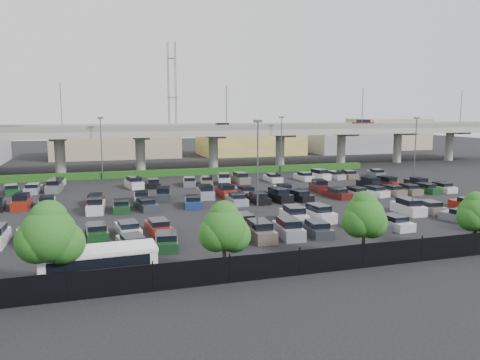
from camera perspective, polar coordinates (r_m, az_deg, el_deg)
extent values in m
plane|color=black|center=(59.91, -0.42, -2.41)|extent=(280.00, 280.00, 0.00)
cube|color=gray|center=(90.04, -6.40, 5.79)|extent=(150.00, 13.00, 1.10)
cube|color=slate|center=(83.87, -5.59, 6.34)|extent=(150.00, 0.50, 1.00)
cube|color=slate|center=(96.14, -7.12, 6.57)|extent=(150.00, 0.50, 1.00)
cylinder|color=gray|center=(88.84, -21.09, 2.73)|extent=(1.80, 1.80, 6.70)
cube|color=slate|center=(88.62, -21.20, 4.76)|extent=(2.60, 9.75, 0.50)
cylinder|color=gray|center=(89.02, -12.06, 3.12)|extent=(1.80, 1.80, 6.70)
cube|color=slate|center=(88.80, -12.12, 5.14)|extent=(2.60, 9.75, 0.50)
cylinder|color=gray|center=(91.37, -3.27, 3.42)|extent=(1.80, 1.80, 6.70)
cube|color=slate|center=(91.16, -3.29, 5.39)|extent=(2.60, 9.75, 0.50)
cylinder|color=gray|center=(95.73, 4.90, 3.63)|extent=(1.80, 1.80, 6.70)
cube|color=slate|center=(95.53, 4.92, 5.51)|extent=(2.60, 9.75, 0.50)
cylinder|color=gray|center=(101.85, 12.23, 3.75)|extent=(1.80, 1.80, 6.70)
cube|color=slate|center=(101.65, 12.28, 5.52)|extent=(2.60, 9.75, 0.50)
cylinder|color=gray|center=(109.42, 18.63, 3.81)|extent=(1.80, 1.80, 6.70)
cube|color=slate|center=(109.24, 18.71, 5.46)|extent=(2.60, 9.75, 0.50)
cylinder|color=gray|center=(118.17, 24.15, 3.82)|extent=(1.80, 1.80, 6.70)
cube|color=slate|center=(118.00, 24.25, 5.34)|extent=(2.60, 9.75, 0.50)
cube|color=#685D51|center=(88.44, -2.19, 6.42)|extent=(4.40, 1.82, 0.82)
cube|color=black|center=(88.42, -2.19, 6.83)|extent=(2.30, 1.60, 0.50)
cube|color=#4C1514|center=(107.75, 14.78, 6.56)|extent=(4.40, 1.82, 1.05)
cube|color=black|center=(107.73, 14.80, 6.99)|extent=(2.60, 1.60, 0.65)
cylinder|color=#4E4E53|center=(82.35, -20.96, 8.23)|extent=(0.14, 0.14, 8.00)
cylinder|color=#4E4E53|center=(85.40, -1.65, 8.76)|extent=(0.14, 0.14, 8.00)
cylinder|color=#4E4E53|center=(96.81, 14.70, 8.45)|extent=(0.14, 0.14, 8.00)
cylinder|color=#4E4E53|center=(111.37, 25.33, 7.88)|extent=(0.14, 0.14, 8.00)
cube|color=#173E12|center=(83.77, -5.41, 1.02)|extent=(66.00, 1.60, 1.10)
cube|color=black|center=(34.65, 13.38, -9.15)|extent=(70.00, 0.06, 1.80)
cylinder|color=black|center=(30.14, -20.28, -11.94)|extent=(0.10, 0.10, 2.00)
cylinder|color=black|center=(30.24, -10.59, -11.48)|extent=(0.10, 0.10, 2.00)
cylinder|color=black|center=(31.16, -1.26, -10.73)|extent=(0.10, 0.10, 2.00)
cylinder|color=black|center=(32.82, 7.28, -9.80)|extent=(0.10, 0.10, 2.00)
cylinder|color=black|center=(35.13, 14.80, -8.79)|extent=(0.10, 0.10, 2.00)
cylinder|color=black|center=(37.95, 21.28, -7.80)|extent=(0.10, 0.10, 2.00)
cylinder|color=black|center=(41.19, 26.76, -6.88)|extent=(0.10, 0.10, 2.00)
cylinder|color=#332316|center=(31.65, -21.99, -10.88)|extent=(0.26, 0.26, 2.18)
sphere|color=#1D4B14|center=(30.90, -22.26, -6.20)|extent=(3.39, 3.39, 3.39)
sphere|color=#1D4B14|center=(31.08, -20.73, -7.18)|extent=(2.67, 2.67, 2.67)
sphere|color=#1D4B14|center=(30.98, -23.47, -6.92)|extent=(2.67, 2.67, 2.67)
sphere|color=#1D4B14|center=(30.79, -22.27, -4.39)|extent=(2.30, 2.30, 2.30)
cylinder|color=#332316|center=(32.38, -1.92, -10.03)|extent=(0.26, 0.26, 1.96)
sphere|color=#1D4B14|center=(31.71, -1.94, -5.93)|extent=(3.04, 3.04, 3.04)
sphere|color=#1D4B14|center=(32.12, -0.76, -6.74)|extent=(2.39, 2.39, 2.39)
sphere|color=#1D4B14|center=(31.57, -2.96, -6.61)|extent=(2.39, 2.39, 2.39)
sphere|color=#1D4B14|center=(31.63, -1.94, -4.35)|extent=(2.06, 2.06, 2.06)
cylinder|color=#332316|center=(36.95, 14.79, -7.96)|extent=(0.26, 0.26, 1.97)
sphere|color=#1D4B14|center=(36.36, 14.93, -4.31)|extent=(3.07, 3.07, 3.07)
sphere|color=#1D4B14|center=(36.94, 15.76, -5.02)|extent=(2.41, 2.41, 2.41)
sphere|color=#1D4B14|center=(36.05, 14.17, -4.93)|extent=(2.41, 2.41, 2.41)
sphere|color=#1D4B14|center=(36.30, 14.94, -2.92)|extent=(2.08, 2.08, 2.08)
cylinder|color=#332316|center=(42.71, 26.62, -6.49)|extent=(0.26, 0.26, 1.80)
sphere|color=#1D4B14|center=(42.24, 26.82, -3.61)|extent=(2.79, 2.79, 2.79)
sphere|color=#1D4B14|center=(41.86, 26.32, -4.10)|extent=(2.19, 2.19, 2.19)
sphere|color=#1D4B14|center=(42.20, 26.81, -2.51)|extent=(1.89, 1.89, 1.89)
cube|color=white|center=(32.47, -16.78, -10.18)|extent=(7.38, 2.70, 2.13)
cube|color=black|center=(32.32, -16.81, -9.33)|extent=(6.37, 2.72, 0.96)
cube|color=white|center=(32.12, -16.87, -8.17)|extent=(7.49, 2.80, 0.25)
cube|color=maroon|center=(39.41, -21.04, -8.09)|extent=(1.96, 4.46, 0.82)
cube|color=black|center=(39.05, -21.10, -7.28)|extent=(1.68, 2.35, 0.50)
cube|color=#8C8FA1|center=(39.40, -12.96, -7.74)|extent=(2.50, 4.63, 0.82)
cube|color=black|center=(39.04, -12.97, -6.93)|extent=(1.95, 2.53, 0.50)
cube|color=#163F1D|center=(39.68, -8.97, -7.51)|extent=(2.37, 4.60, 0.82)
cube|color=black|center=(39.32, -8.95, -6.71)|extent=(1.89, 2.49, 0.50)
cube|color=black|center=(40.79, -1.25, -6.97)|extent=(2.42, 4.61, 0.82)
cube|color=black|center=(40.44, -1.17, -6.18)|extent=(1.91, 2.50, 0.50)
cube|color=#685D51|center=(41.58, 2.42, -6.51)|extent=(1.87, 4.42, 1.05)
cube|color=black|center=(41.38, 2.42, -5.42)|extent=(1.63, 2.62, 0.65)
cube|color=#8C8FA1|center=(42.56, 5.92, -6.20)|extent=(2.18, 4.53, 1.05)
cube|color=black|center=(42.36, 5.94, -5.13)|extent=(1.81, 2.72, 0.65)
cube|color=#2E313B|center=(43.72, 9.25, -6.03)|extent=(2.15, 4.53, 0.82)
cube|color=black|center=(43.40, 9.39, -5.28)|extent=(1.77, 2.42, 0.50)
cube|color=#2E313B|center=(46.39, 15.37, -5.39)|extent=(2.58, 4.65, 0.82)
cube|color=black|center=(46.09, 15.53, -4.68)|extent=(1.99, 2.55, 0.50)
cube|color=silver|center=(47.91, 18.15, -5.07)|extent=(2.04, 4.49, 0.82)
cube|color=black|center=(47.61, 18.32, -4.38)|extent=(1.71, 2.38, 0.50)
cube|color=slate|center=(53.06, 25.45, -4.19)|extent=(2.78, 4.70, 0.82)
cube|color=black|center=(52.80, 25.64, -3.56)|extent=(2.09, 2.61, 0.50)
cube|color=silver|center=(44.50, -24.20, -6.41)|extent=(2.77, 4.70, 0.82)
cube|color=black|center=(44.16, -24.28, -5.69)|extent=(2.08, 2.60, 0.50)
cube|color=#4C1514|center=(44.23, -20.64, -6.30)|extent=(2.39, 4.60, 0.82)
cube|color=black|center=(43.89, -20.70, -5.56)|extent=(1.90, 2.49, 0.50)
cube|color=#163F1D|center=(44.14, -17.06, -6.16)|extent=(2.03, 4.48, 0.82)
cube|color=black|center=(43.80, -17.09, -5.42)|extent=(1.71, 2.37, 0.50)
cube|color=silver|center=(44.22, -13.48, -5.99)|extent=(2.24, 4.56, 0.82)
cube|color=black|center=(43.88, -13.49, -5.25)|extent=(1.82, 2.45, 0.50)
cube|color=maroon|center=(44.47, -9.92, -5.80)|extent=(2.17, 4.53, 0.82)
cube|color=black|center=(44.13, -9.91, -5.07)|extent=(1.78, 2.42, 0.50)
cube|color=maroon|center=(46.20, 0.31, -5.14)|extent=(1.91, 4.44, 0.82)
cube|color=black|center=(45.87, 0.39, -4.43)|extent=(1.65, 2.33, 0.50)
cube|color=silver|center=(48.08, 6.59, -4.52)|extent=(2.20, 4.54, 1.05)
cube|color=black|center=(47.91, 6.61, -3.56)|extent=(1.83, 2.73, 0.65)
cube|color=silver|center=(49.24, 9.52, -4.27)|extent=(2.22, 4.55, 1.05)
cube|color=black|center=(49.07, 9.55, -3.34)|extent=(1.83, 2.74, 0.65)
cube|color=silver|center=(55.02, 19.82, -3.32)|extent=(2.02, 4.48, 1.05)
cube|color=black|center=(54.87, 19.86, -2.48)|extent=(1.72, 2.67, 0.65)
cube|color=#685D51|center=(56.73, 22.03, -3.22)|extent=(2.18, 4.54, 0.82)
cube|color=black|center=(56.46, 22.20, -2.63)|extent=(1.79, 2.43, 0.50)
cube|color=maroon|center=(60.34, 26.09, -2.80)|extent=(2.25, 4.56, 0.82)
cube|color=black|center=(60.09, 26.25, -2.24)|extent=(1.82, 2.45, 0.50)
cube|color=silver|center=(54.85, -17.16, -3.23)|extent=(2.16, 4.53, 1.05)
cube|color=black|center=(54.70, -17.19, -2.39)|extent=(1.80, 2.72, 0.65)
cube|color=#163F1D|center=(54.94, -14.28, -3.22)|extent=(1.97, 4.46, 0.82)
cube|color=black|center=(54.62, -14.29, -2.62)|extent=(1.68, 2.36, 0.50)
cube|color=#2E313B|center=(55.14, -11.42, -3.09)|extent=(2.62, 4.67, 0.82)
cube|color=black|center=(54.82, -11.42, -2.48)|extent=(2.01, 2.56, 0.50)
cube|color=navy|center=(55.94, -5.81, -2.80)|extent=(2.52, 4.64, 0.82)
cube|color=black|center=(55.63, -5.78, -2.20)|extent=(1.96, 2.53, 0.50)
cube|color=#8C8FA1|center=(57.27, -0.41, -2.49)|extent=(1.92, 4.44, 0.82)
cube|color=black|center=(56.96, -0.35, -1.91)|extent=(1.65, 2.34, 0.50)
cube|color=black|center=(58.11, 2.19, -2.34)|extent=(1.99, 4.47, 0.82)
cube|color=black|center=(57.81, 2.26, -1.76)|extent=(1.69, 2.36, 0.50)
cube|color=black|center=(59.06, 4.71, -2.08)|extent=(2.50, 4.63, 1.05)
cube|color=black|center=(58.91, 4.72, -1.29)|extent=(2.00, 2.82, 0.65)
cube|color=black|center=(60.15, 7.14, -2.03)|extent=(2.62, 4.66, 0.82)
cube|color=black|center=(59.86, 7.23, -1.47)|extent=(2.01, 2.56, 0.50)
cube|color=#4C1514|center=(62.60, 11.73, -1.74)|extent=(2.42, 4.61, 0.82)
cube|color=black|center=(62.33, 11.83, -1.20)|extent=(1.91, 2.50, 0.50)
cube|color=silver|center=(63.97, 13.88, -1.59)|extent=(2.12, 4.52, 0.82)
cube|color=black|center=(63.70, 14.00, -1.06)|extent=(1.76, 2.41, 0.50)
cube|color=silver|center=(65.43, 15.95, -1.45)|extent=(2.56, 4.65, 0.82)
cube|color=black|center=(65.17, 16.06, -0.93)|extent=(1.98, 2.54, 0.50)
cube|color=#685D51|center=(66.97, 17.92, -1.32)|extent=(2.25, 4.56, 0.82)
cube|color=black|center=(66.71, 18.04, -0.81)|extent=(1.82, 2.45, 0.50)
cube|color=#685D51|center=(68.58, 19.79, -1.19)|extent=(1.88, 4.42, 0.82)
cube|color=black|center=(68.33, 19.92, -0.69)|extent=(1.63, 2.32, 0.50)
cube|color=#163F1D|center=(70.26, 21.58, -1.06)|extent=(2.49, 4.63, 0.82)
cube|color=black|center=(70.02, 21.71, -0.58)|extent=(1.94, 2.52, 0.50)
cube|color=silver|center=(72.01, 23.29, -0.94)|extent=(2.04, 4.49, 0.82)
cube|color=black|center=(71.77, 23.42, -0.47)|extent=(1.71, 2.38, 0.50)
cube|color=maroon|center=(60.35, -25.05, -2.62)|extent=(1.92, 4.44, 1.05)
cube|color=black|center=(60.21, -25.09, -1.85)|extent=(1.66, 2.64, 0.65)
cube|color=#8C8FA1|center=(60.05, -22.44, -2.63)|extent=(2.04, 4.49, 0.82)
cube|color=black|center=(59.74, -22.49, -2.07)|extent=(1.72, 2.38, 0.50)
cube|color=#4C1514|center=(59.78, -17.18, -2.41)|extent=(2.29, 4.57, 0.82)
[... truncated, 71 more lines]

